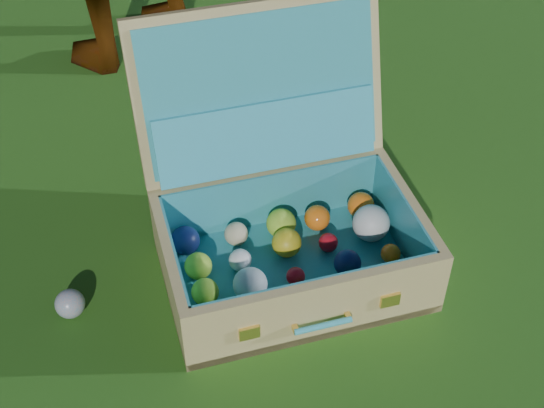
# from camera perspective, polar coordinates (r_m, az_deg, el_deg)

# --- Properties ---
(ground) EXTENTS (60.00, 60.00, 0.00)m
(ground) POSITION_cam_1_polar(r_m,az_deg,el_deg) (1.90, -1.38, -2.26)
(ground) COLOR #215114
(ground) RESTS_ON ground
(stray_ball) EXTENTS (0.07, 0.07, 0.07)m
(stray_ball) POSITION_cam_1_polar(r_m,az_deg,el_deg) (1.76, -14.97, -7.27)
(stray_ball) COLOR teal
(stray_ball) RESTS_ON ground
(suitcase) EXTENTS (0.75, 0.73, 0.55)m
(suitcase) POSITION_cam_1_polar(r_m,az_deg,el_deg) (1.75, 0.73, 0.02)
(suitcase) COLOR tan
(suitcase) RESTS_ON ground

